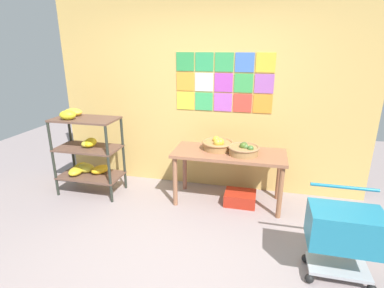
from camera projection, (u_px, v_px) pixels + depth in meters
name	position (u px, v px, depth m)	size (l,w,h in m)	color
ground	(168.00, 265.00, 2.86)	(9.65, 9.65, 0.00)	gray
back_wall_with_art	(207.00, 84.00, 4.10)	(4.39, 0.07, 3.00)	tan
banana_shelf_unit	(86.00, 150.00, 4.15)	(0.87, 0.46, 1.20)	#272C24
display_table	(229.00, 159.00, 3.84)	(1.43, 0.61, 0.71)	#935D42
fruit_basket_back_left	(218.00, 144.00, 3.89)	(0.41, 0.41, 0.17)	#A47443
fruit_basket_right	(244.00, 150.00, 3.71)	(0.39, 0.39, 0.16)	#9F7444
produce_crate_under_table	(240.00, 198.00, 3.96)	(0.40, 0.32, 0.16)	#AA2616
shopping_cart	(344.00, 231.00, 2.58)	(0.60, 0.42, 0.81)	black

